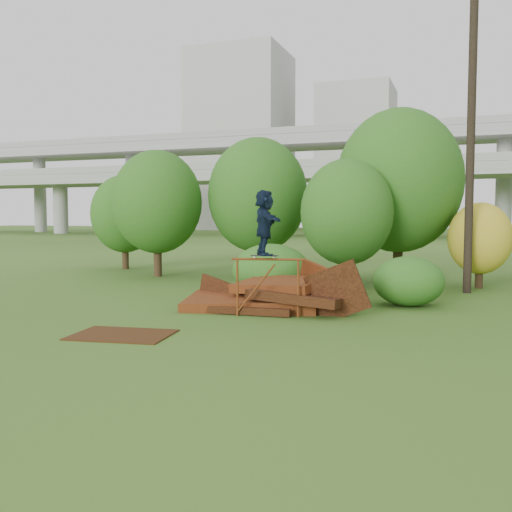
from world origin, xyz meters
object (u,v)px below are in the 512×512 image
(flat_plate, at_px, (122,335))
(scrap_pile, at_px, (270,297))
(utility_pole, at_px, (471,128))
(skater, at_px, (264,223))

(flat_plate, bearing_deg, scrap_pile, 66.93)
(flat_plate, bearing_deg, utility_pole, 54.49)
(scrap_pile, relative_size, flat_plate, 2.59)
(scrap_pile, distance_m, skater, 2.47)
(scrap_pile, xyz_separation_m, skater, (0.25, -1.18, 2.15))
(scrap_pile, relative_size, utility_pole, 0.50)
(scrap_pile, bearing_deg, utility_pole, 46.58)
(scrap_pile, relative_size, skater, 3.26)
(flat_plate, xyz_separation_m, utility_pole, (7.28, 10.20, 5.64))
(scrap_pile, distance_m, utility_pole, 9.41)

